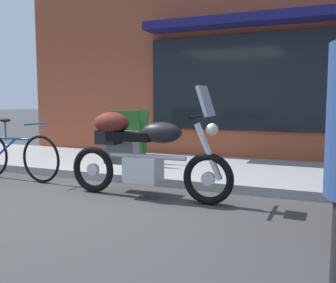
% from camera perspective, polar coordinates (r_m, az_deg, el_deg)
% --- Properties ---
extents(ground_plane, '(80.00, 80.00, 0.00)m').
position_cam_1_polar(ground_plane, '(4.74, -10.75, -8.88)').
color(ground_plane, '#3C3C3C').
extents(touring_motorcycle, '(2.20, 0.66, 1.38)m').
position_cam_1_polar(touring_motorcycle, '(4.87, -4.36, -1.24)').
color(touring_motorcycle, black).
rests_on(touring_motorcycle, ground_plane).
extents(parked_bicycle, '(1.75, 0.48, 0.94)m').
position_cam_1_polar(parked_bicycle, '(6.38, -21.66, -1.85)').
color(parked_bicycle, black).
rests_on(parked_bicycle, ground_plane).
extents(sandwich_board_sign, '(0.55, 0.41, 0.93)m').
position_cam_1_polar(sandwich_board_sign, '(6.78, -5.63, 0.72)').
color(sandwich_board_sign, '#1E511E').
rests_on(sandwich_board_sign, sidewalk_curb).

